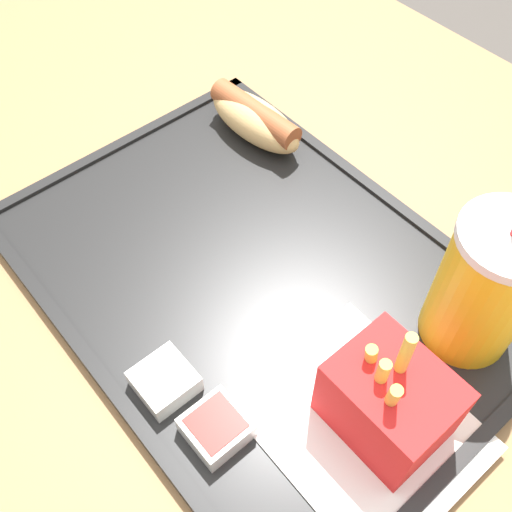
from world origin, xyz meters
The scene contains 9 objects.
ground_plane centered at (0.00, 0.00, 0.00)m, with size 8.00×8.00×0.00m, color #4C4742.
dining_table centered at (0.00, 0.00, 0.39)m, with size 1.29×1.00×0.77m.
food_tray centered at (0.01, 0.03, 0.78)m, with size 0.48×0.34×0.01m.
paper_napkin centered at (0.18, 0.00, 0.78)m, with size 0.17×0.15×0.00m.
soda_cup centered at (0.17, 0.13, 0.85)m, with size 0.08×0.08×0.17m.
hot_dog_far centered at (-0.13, 0.15, 0.81)m, with size 0.13×0.06×0.04m.
fries_carton centered at (0.18, 0.01, 0.82)m, with size 0.09×0.07×0.11m.
sauce_cup_mayo centered at (0.05, -0.10, 0.79)m, with size 0.05×0.05×0.02m.
sauce_cup_ketchup centered at (0.11, -0.09, 0.79)m, with size 0.05×0.05×0.02m.
Camera 1 is at (0.26, -0.18, 1.24)m, focal length 42.00 mm.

